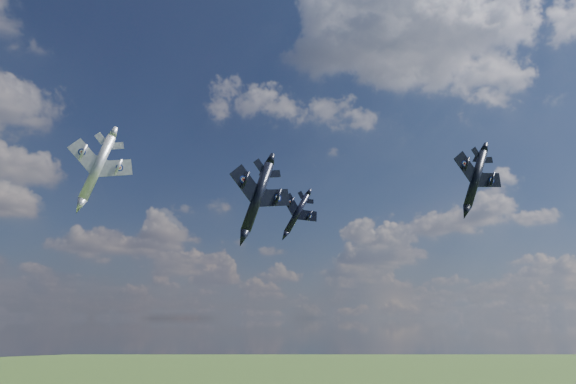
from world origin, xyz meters
TOP-DOWN VIEW (x-y plane):
  - jet_lead_navy at (-4.66, 10.55)m, footprint 14.23×17.81m
  - jet_right_navy at (18.80, -12.93)m, footprint 13.14×15.45m
  - jet_high_navy at (18.89, 29.94)m, footprint 12.54×15.10m
  - jet_left_silver at (-29.37, 12.29)m, footprint 12.98×15.17m

SIDE VIEW (x-z plane):
  - jet_lead_navy at x=-4.66m, z-range 77.61..84.79m
  - jet_left_silver at x=-29.37m, z-range 79.42..84.95m
  - jet_right_navy at x=18.80m, z-range 79.97..86.22m
  - jet_high_navy at x=18.89m, z-range 80.56..87.62m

